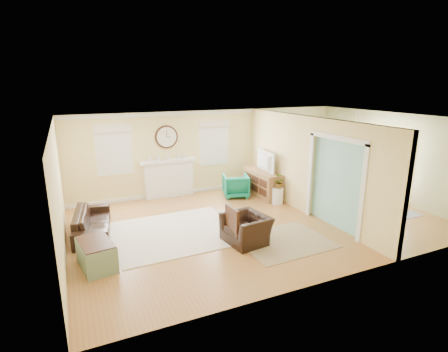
{
  "coord_description": "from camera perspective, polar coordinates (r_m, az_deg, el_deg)",
  "views": [
    {
      "loc": [
        -4.22,
        -7.28,
        3.41
      ],
      "look_at": [
        -0.8,
        0.3,
        1.2
      ],
      "focal_mm": 28.0,
      "sensor_mm": 36.0,
      "label": 1
    }
  ],
  "objects": [
    {
      "name": "fireplace",
      "position": [
        10.89,
        -8.98,
        -0.28
      ],
      "size": [
        1.7,
        0.3,
        1.17
      ],
      "color": "white",
      "rests_on": "ground"
    },
    {
      "name": "rug_grey",
      "position": [
        10.81,
        20.12,
        -4.42
      ],
      "size": [
        2.32,
        2.9,
        0.01
      ],
      "primitive_type": "cube",
      "color": "gray",
      "rests_on": "floor"
    },
    {
      "name": "trunk",
      "position": [
        7.21,
        -20.11,
        -11.94
      ],
      "size": [
        0.71,
        1.01,
        0.53
      ],
      "color": "gray",
      "rests_on": "floor"
    },
    {
      "name": "green_chair",
      "position": [
        10.81,
        1.93,
        -1.59
      ],
      "size": [
        0.93,
        0.94,
        0.69
      ],
      "primitive_type": "imported",
      "rotation": [
        0.0,
        0.0,
        2.86
      ],
      "color": "#0E774C",
      "rests_on": "floor"
    },
    {
      "name": "wall_right",
      "position": [
        11.56,
        25.42,
        2.91
      ],
      "size": [
        0.02,
        6.0,
        2.6
      ],
      "primitive_type": "cube",
      "color": "#E2C983",
      "rests_on": "ground"
    },
    {
      "name": "tv",
      "position": [
        10.76,
        6.33,
        2.43
      ],
      "size": [
        0.21,
        1.07,
        0.61
      ],
      "primitive_type": "imported",
      "rotation": [
        0.0,
        0.0,
        1.5
      ],
      "color": "black",
      "rests_on": "credenza"
    },
    {
      "name": "dining_table",
      "position": [
        10.72,
        20.27,
        -2.89
      ],
      "size": [
        1.03,
        1.78,
        0.62
      ],
      "primitive_type": "imported",
      "rotation": [
        0.0,
        0.0,
        1.54
      ],
      "color": "#411F0E",
      "rests_on": "floor"
    },
    {
      "name": "sofa",
      "position": [
        8.77,
        -20.69,
        -7.04
      ],
      "size": [
        1.0,
        2.01,
        0.56
      ],
      "primitive_type": "imported",
      "rotation": [
        0.0,
        0.0,
        1.44
      ],
      "color": "black",
      "rests_on": "floor"
    },
    {
      "name": "dining_chair_s",
      "position": [
        9.95,
        24.13,
        -3.3
      ],
      "size": [
        0.48,
        0.48,
        0.9
      ],
      "color": "gray",
      "rests_on": "floor"
    },
    {
      "name": "dining_chair_e",
      "position": [
        11.09,
        22.18,
        -1.2
      ],
      "size": [
        0.52,
        0.52,
        0.93
      ],
      "color": "gray",
      "rests_on": "floor"
    },
    {
      "name": "dining_chair_w",
      "position": [
        10.22,
        17.51,
        -1.7
      ],
      "size": [
        0.47,
        0.47,
        1.04
      ],
      "color": "white",
      "rests_on": "floor"
    },
    {
      "name": "wall_left",
      "position": [
        7.59,
        -25.39,
        -2.76
      ],
      "size": [
        0.02,
        6.0,
        2.6
      ],
      "primitive_type": "cube",
      "color": "#E2C983",
      "rests_on": "ground"
    },
    {
      "name": "wall_clock",
      "position": [
        10.72,
        -9.38,
        6.32
      ],
      "size": [
        0.7,
        0.07,
        0.7
      ],
      "color": "#411F0E",
      "rests_on": "wall_back"
    },
    {
      "name": "wall_back",
      "position": [
        11.31,
        -1.94,
        4.12
      ],
      "size": [
        9.0,
        0.02,
        2.6
      ],
      "primitive_type": "cube",
      "color": "#E2C983",
      "rests_on": "ground"
    },
    {
      "name": "rug_jute",
      "position": [
        8.03,
        9.73,
        -10.44
      ],
      "size": [
        2.02,
        1.67,
        0.01
      ],
      "primitive_type": "cube",
      "rotation": [
        0.0,
        0.0,
        0.04
      ],
      "color": "tan",
      "rests_on": "floor"
    },
    {
      "name": "credenza",
      "position": [
        10.94,
        6.31,
        -1.17
      ],
      "size": [
        0.54,
        1.59,
        0.8
      ],
      "color": "#9B734A",
      "rests_on": "floor"
    },
    {
      "name": "floor",
      "position": [
        9.08,
        5.43,
        -7.25
      ],
      "size": [
        9.0,
        9.0,
        0.0
      ],
      "primitive_type": "plane",
      "color": "#A16535",
      "rests_on": "ground"
    },
    {
      "name": "french_doors",
      "position": [
        11.56,
        25.16,
        1.93
      ],
      "size": [
        0.06,
        1.7,
        2.2
      ],
      "color": "white",
      "rests_on": "ground"
    },
    {
      "name": "pendant",
      "position": [
        10.33,
        20.49,
        7.23
      ],
      "size": [
        0.3,
        0.3,
        0.55
      ],
      "color": "gold",
      "rests_on": "ceiling"
    },
    {
      "name": "dining_chair_n",
      "position": [
        11.42,
        15.98,
        -0.35
      ],
      "size": [
        0.41,
        0.41,
        0.89
      ],
      "color": "gray",
      "rests_on": "floor"
    },
    {
      "name": "ceiling",
      "position": [
        8.46,
        5.86,
        9.31
      ],
      "size": [
        9.0,
        6.0,
        0.02
      ],
      "primitive_type": "cube",
      "color": "white",
      "rests_on": "wall_back"
    },
    {
      "name": "rug_cream",
      "position": [
        8.43,
        -7.94,
        -9.08
      ],
      "size": [
        2.94,
        2.56,
        0.02
      ],
      "primitive_type": "cube",
      "rotation": [
        0.0,
        0.0,
        0.02
      ],
      "color": "beige",
      "rests_on": "floor"
    },
    {
      "name": "partition",
      "position": [
        9.71,
        12.59,
        2.31
      ],
      "size": [
        0.17,
        6.0,
        2.6
      ],
      "color": "#E2C983",
      "rests_on": "ground"
    },
    {
      "name": "potted_plant",
      "position": [
        10.17,
        8.83,
        -0.96
      ],
      "size": [
        0.39,
        0.41,
        0.37
      ],
      "primitive_type": "imported",
      "rotation": [
        0.0,
        0.0,
        1.92
      ],
      "color": "#337F33",
      "rests_on": "garden_stool"
    },
    {
      "name": "garden_stool",
      "position": [
        10.29,
        8.74,
        -3.24
      ],
      "size": [
        0.33,
        0.33,
        0.48
      ],
      "primitive_type": "cylinder",
      "color": "white",
      "rests_on": "floor"
    },
    {
      "name": "wall_front",
      "position": [
        6.37,
        19.21,
        -5.33
      ],
      "size": [
        9.0,
        0.02,
        2.6
      ],
      "primitive_type": "cube",
      "color": "#E2C983",
      "rests_on": "ground"
    },
    {
      "name": "window_right",
      "position": [
        11.23,
        -1.63,
        5.9
      ],
      "size": [
        1.05,
        0.13,
        1.42
      ],
      "color": "white",
      "rests_on": "wall_back"
    },
    {
      "name": "window_left",
      "position": [
        10.45,
        -17.56,
        4.54
      ],
      "size": [
        1.05,
        0.13,
        1.42
      ],
      "color": "white",
      "rests_on": "wall_back"
    },
    {
      "name": "eames_chair",
      "position": [
        7.79,
        3.63,
        -8.58
      ],
      "size": [
        0.97,
        1.07,
        0.63
      ],
      "primitive_type": "imported",
      "rotation": [
        0.0,
        0.0,
        -1.43
      ],
      "color": "black",
      "rests_on": "floor"
    }
  ]
}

